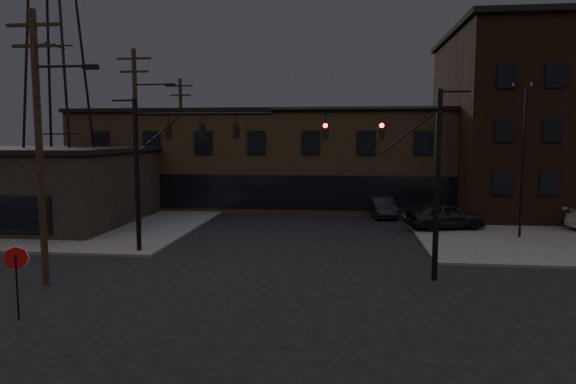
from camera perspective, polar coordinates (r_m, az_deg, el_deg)
The scene contains 14 objects.
ground at distance 18.55m, azimuth -2.37°, elevation -12.91°, with size 140.00×140.00×0.00m, color black.
sidewalk_nw at distance 46.82m, azimuth -25.48°, elevation -1.78°, with size 30.00×30.00×0.15m, color #474744.
building_row at distance 45.44m, azimuth 3.04°, elevation 3.56°, with size 40.00×12.00×8.00m, color brown.
building_left at distance 40.48m, azimuth -27.71°, elevation 0.42°, with size 16.00×12.00×5.00m, color black.
traffic_signal_near at distance 22.01m, azimuth 13.37°, elevation 3.06°, with size 7.12×0.24×8.00m.
traffic_signal_far at distance 27.04m, azimuth -13.99°, elevation 3.77°, with size 7.12×0.24×8.00m.
stop_sign at distance 19.17m, azimuth -27.97°, elevation -7.26°, with size 0.72×0.33×2.48m.
utility_pole_near at distance 22.82m, azimuth -25.81°, elevation 5.08°, with size 3.70×0.28×11.00m.
utility_pole_mid at distance 33.97m, azimuth -16.41°, elevation 6.03°, with size 3.70×0.28×11.50m.
utility_pole_far at distance 45.59m, azimuth -11.76°, elevation 5.69°, with size 2.20×0.28×11.00m.
transmission_tower at distance 41.45m, azimuth -24.46°, elevation 14.57°, with size 7.00×7.00×25.00m, color black, non-canonical shape.
lot_light_a at distance 32.97m, azimuth 24.73°, elevation 4.65°, with size 1.50×0.28×9.14m.
parked_car_lot_a at distance 34.57m, azimuth 17.07°, elevation -2.52°, with size 2.01×4.99×1.70m, color black.
car_crossing at distance 39.45m, azimuth 10.46°, elevation -1.65°, with size 1.61×4.61×1.52m, color black.
Camera 1 is at (2.71, -17.32, 6.06)m, focal length 32.00 mm.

